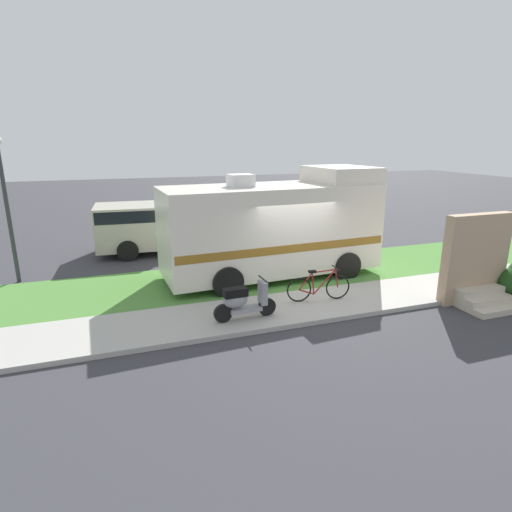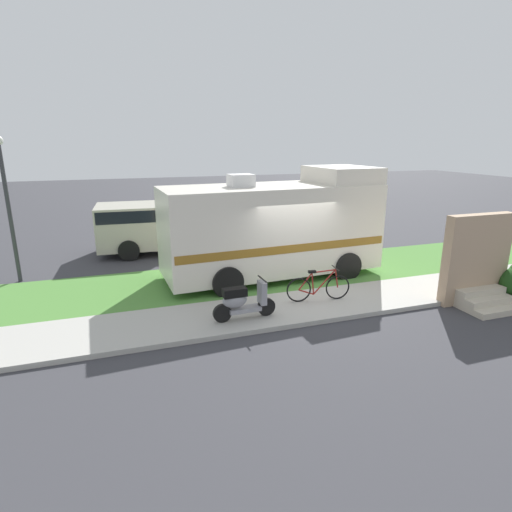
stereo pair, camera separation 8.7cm
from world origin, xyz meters
The scene contains 11 objects.
ground_plane centered at (0.00, 0.00, 0.00)m, with size 80.00×80.00×0.00m, color #38383D.
sidewalk centered at (0.00, -1.20, 0.06)m, with size 24.00×2.00×0.12m.
grass_strip centered at (0.00, 1.50, 0.04)m, with size 24.00×3.40×0.08m.
motorhome_rv centered at (-0.23, 1.47, 1.63)m, with size 6.81×2.79×3.42m.
scooter centered at (-2.21, -1.55, 0.58)m, with size 1.55×0.50×0.97m.
bicycle centered at (0.03, -1.06, 0.50)m, with size 1.73×0.52×0.89m.
pickup_truck_near centered at (-3.41, 5.88, 1.00)m, with size 5.89×2.46×1.89m.
porch_steps centered at (4.07, -2.29, 0.97)m, with size 2.00×1.26×2.40m.
bottle_green centered at (4.74, -1.21, 0.24)m, with size 0.06×0.06×0.29m.
bottle_spare centered at (4.38, -0.73, 0.23)m, with size 0.07×0.07×0.25m.
street_lamp_post centered at (-7.86, 3.60, 2.64)m, with size 0.28×0.28×4.36m.
Camera 1 is at (-4.88, -10.20, 4.22)m, focal length 28.93 mm.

